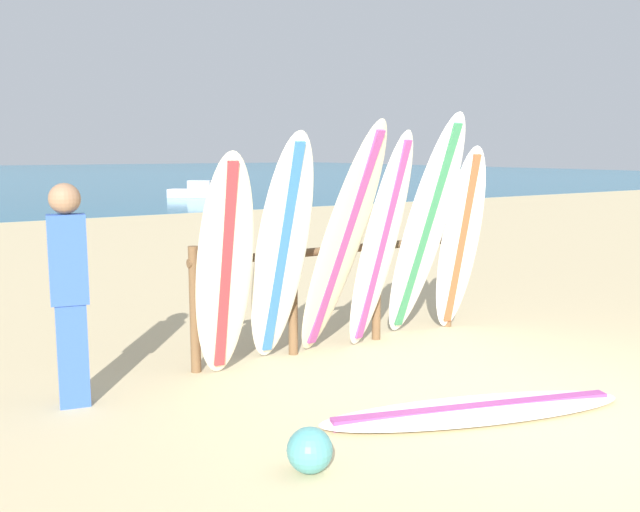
# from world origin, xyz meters

# --- Properties ---
(ground_plane) EXTENTS (120.00, 120.00, 0.00)m
(ground_plane) POSITION_xyz_m (0.00, 0.00, 0.00)
(ground_plane) COLOR #D3BC8C
(surfboard_rack) EXTENTS (3.15, 0.09, 1.14)m
(surfboard_rack) POSITION_xyz_m (-0.19, 2.72, 0.72)
(surfboard_rack) COLOR brown
(surfboard_rack) RESTS_ON ground
(surfboard_leaning_far_left) EXTENTS (0.54, 0.55, 1.97)m
(surfboard_leaning_far_left) POSITION_xyz_m (-1.57, 2.38, 0.99)
(surfboard_leaning_far_left) COLOR beige
(surfboard_leaning_far_left) RESTS_ON ground
(surfboard_leaning_left) EXTENTS (0.58, 0.92, 2.14)m
(surfboard_leaning_left) POSITION_xyz_m (-1.01, 2.39, 1.07)
(surfboard_leaning_left) COLOR silver
(surfboard_leaning_left) RESTS_ON ground
(surfboard_leaning_center_left) EXTENTS (0.69, 1.11, 2.25)m
(surfboard_leaning_center_left) POSITION_xyz_m (-0.42, 2.29, 1.13)
(surfboard_leaning_center_left) COLOR beige
(surfboard_leaning_center_left) RESTS_ON ground
(surfboard_leaning_center) EXTENTS (0.60, 0.80, 2.16)m
(surfboard_leaning_center) POSITION_xyz_m (0.06, 2.33, 1.08)
(surfboard_leaning_center) COLOR white
(surfboard_leaning_center) RESTS_ON ground
(surfboard_leaning_center_right) EXTENTS (0.64, 1.22, 2.33)m
(surfboard_leaning_center_right) POSITION_xyz_m (0.60, 2.31, 1.17)
(surfboard_leaning_center_right) COLOR white
(surfboard_leaning_center_right) RESTS_ON ground
(surfboard_leaning_right) EXTENTS (0.58, 0.68, 2.02)m
(surfboard_leaning_right) POSITION_xyz_m (1.24, 2.45, 1.01)
(surfboard_leaning_right) COLOR white
(surfboard_leaning_right) RESTS_ON ground
(surfboard_lying_on_sand) EXTENTS (2.50, 1.31, 0.08)m
(surfboard_lying_on_sand) POSITION_xyz_m (-0.38, 0.60, 0.04)
(surfboard_lying_on_sand) COLOR white
(surfboard_lying_on_sand) RESTS_ON ground
(beachgoer_standing) EXTENTS (0.31, 0.23, 1.73)m
(beachgoer_standing) POSITION_xyz_m (-2.84, 2.45, 0.95)
(beachgoer_standing) COLOR #3359B2
(beachgoer_standing) RESTS_ON ground
(small_boat_offshore) EXTENTS (2.46, 2.28, 0.71)m
(small_boat_offshore) POSITION_xyz_m (7.99, 24.62, 0.26)
(small_boat_offshore) COLOR silver
(small_boat_offshore) RESTS_ON ocean_water
(beach_ball) EXTENTS (0.29, 0.29, 0.29)m
(beach_ball) POSITION_xyz_m (-1.94, 0.46, 0.14)
(beach_ball) COLOR teal
(beach_ball) RESTS_ON ground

